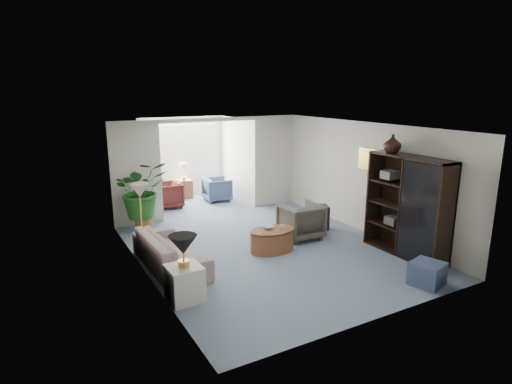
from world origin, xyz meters
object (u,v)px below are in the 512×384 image
framed_picture (369,159)px  coffee_cup (281,228)px  sofa (170,251)px  cabinet_urn (392,144)px  ottoman (427,274)px  sunroom_table (184,189)px  table_lamp (183,245)px  end_table (185,283)px  floor_lamp (140,190)px  plant_pot (144,224)px  coffee_table (272,240)px  sunroom_chair_blue (217,189)px  sunroom_chair_maroon (167,195)px  coffee_bowl (268,227)px  wingback_chair (301,221)px  entertainment_cabinet (407,206)px  side_table_dark (318,217)px

framed_picture → coffee_cup: 2.58m
sofa → cabinet_urn: cabinet_urn is taller
ottoman → sunroom_table: bearing=102.0°
sofa → table_lamp: table_lamp is taller
end_table → floor_lamp: bearing=90.6°
end_table → plant_pot: (0.30, 3.64, -0.12)m
coffee_table → cabinet_urn: (2.20, -0.93, 1.93)m
ottoman → sunroom_chair_blue: sunroom_chair_blue is taller
coffee_table → sunroom_table: bearing=91.4°
framed_picture → cabinet_urn: bearing=-105.2°
coffee_table → sunroom_chair_maroon: (-0.87, 4.17, 0.13)m
sunroom_chair_blue → ottoman: bearing=-168.3°
sofa → floor_lamp: size_ratio=5.87×
sofa → sunroom_chair_maroon: (1.19, 3.94, 0.04)m
coffee_bowl → sunroom_chair_blue: 4.13m
wingback_chair → cabinet_urn: (1.25, -1.29, 1.77)m
entertainment_cabinet → plant_pot: entertainment_cabinet is taller
floor_lamp → entertainment_cabinet: bearing=-31.5°
plant_pot → sunroom_chair_maroon: size_ratio=0.52×
coffee_table → entertainment_cabinet: size_ratio=0.48×
side_table_dark → entertainment_cabinet: size_ratio=0.29×
end_table → coffee_cup: size_ratio=5.60×
sofa → sunroom_table: bearing=-24.4°
coffee_table → sunroom_chair_blue: sunroom_chair_blue is taller
ottoman → coffee_table: bearing=119.9°
side_table_dark → sunroom_chair_blue: (-1.01, 3.51, 0.06)m
ottoman → sunroom_table: 7.66m
end_table → plant_pot: 3.65m
entertainment_cabinet → ottoman: entertainment_cabinet is taller
coffee_table → ottoman: size_ratio=1.94×
sunroom_chair_maroon → end_table: bearing=-10.2°
framed_picture → table_lamp: framed_picture is taller
sofa → plant_pot: sofa is taller
coffee_table → wingback_chair: 1.02m
coffee_bowl → entertainment_cabinet: 2.76m
end_table → entertainment_cabinet: entertainment_cabinet is taller
framed_picture → end_table: bearing=-167.5°
table_lamp → side_table_dark: 4.33m
ottoman → plant_pot: ottoman is taller
side_table_dark → wingback_chair: bearing=-156.8°
cabinet_urn → sunroom_chair_maroon: 6.21m
entertainment_cabinet → wingback_chair: bearing=125.0°
floor_lamp → table_lamp: bearing=-89.4°
ottoman → sunroom_chair_maroon: (-2.35, 6.74, 0.16)m
floor_lamp → cabinet_urn: cabinet_urn is taller
plant_pot → sunroom_chair_blue: size_ratio=0.54×
coffee_bowl → plant_pot: coffee_bowl is taller
framed_picture → ottoman: 3.06m
entertainment_cabinet → plant_pot: size_ratio=4.93×
sofa → sunroom_table: (1.94, 4.69, -0.03)m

